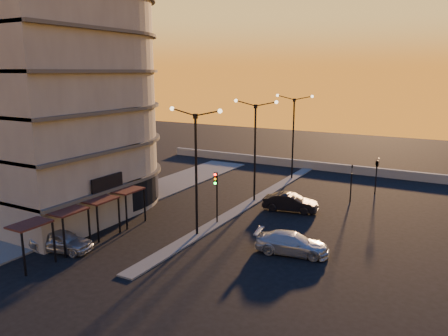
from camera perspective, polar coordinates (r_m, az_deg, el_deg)
ground at (r=33.08m, az=-3.54°, el=-8.76°), size 120.00×120.00×0.00m
sidewalk_west at (r=42.16m, az=-12.70°, el=-4.23°), size 5.00×40.00×0.12m
median at (r=41.36m, az=3.96°, el=-4.27°), size 1.20×36.00×0.12m
parapet at (r=55.15m, az=12.97°, el=0.19°), size 44.00×0.50×1.00m
building at (r=40.20m, az=-21.19°, el=11.59°), size 14.35×17.08×25.00m
streetlamp_near at (r=31.49m, az=-3.68°, el=0.77°), size 4.32×0.32×9.51m
streetlamp_mid at (r=40.11m, az=4.08°, el=3.32°), size 4.32×0.32×9.51m
streetlamp_far at (r=49.26m, az=9.04°, el=4.92°), size 4.32×0.32×9.51m
traffic_light_main at (r=34.50m, az=-1.03°, el=-2.78°), size 0.28×0.44×4.25m
signal_east_a at (r=42.06m, az=16.28°, el=-1.83°), size 0.13×0.16×3.60m
signal_east_b at (r=45.36m, az=19.36°, el=0.51°), size 0.42×1.99×3.60m
car_hatchback at (r=32.04m, az=-20.46°, el=-8.88°), size 4.61×2.62×1.48m
car_sedan at (r=38.68m, az=8.66°, el=-4.48°), size 4.91×2.34×1.55m
car_wagon at (r=30.04m, az=8.88°, el=-9.68°), size 5.22×2.82×1.44m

